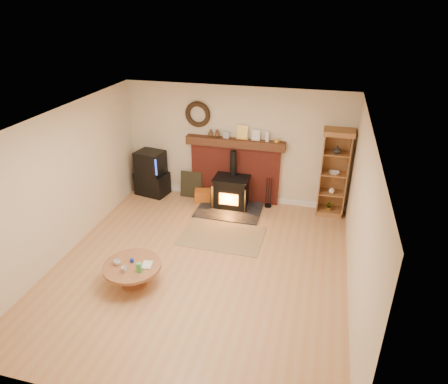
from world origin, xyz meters
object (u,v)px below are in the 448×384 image
(tv_unit, at_px, (151,174))
(coffee_table, at_px, (132,269))
(wood_stove, at_px, (231,193))
(curio_cabinet, at_px, (334,173))

(tv_unit, relative_size, coffee_table, 1.13)
(wood_stove, bearing_deg, coffee_table, -106.95)
(tv_unit, relative_size, curio_cabinet, 0.56)
(curio_cabinet, bearing_deg, coffee_table, -132.88)
(coffee_table, bearing_deg, wood_stove, 73.05)
(coffee_table, bearing_deg, curio_cabinet, 47.12)
(wood_stove, bearing_deg, curio_cabinet, 7.52)
(curio_cabinet, bearing_deg, tv_unit, -178.81)
(curio_cabinet, height_order, coffee_table, curio_cabinet)
(curio_cabinet, distance_m, coffee_table, 4.53)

